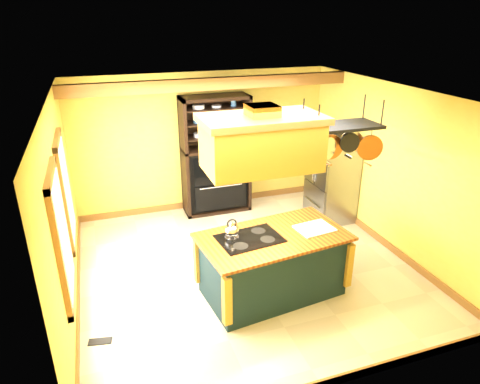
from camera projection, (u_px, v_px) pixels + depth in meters
floor at (245, 267)px, 6.74m from camera, size 5.00×5.00×0.00m
ceiling at (246, 94)px, 5.69m from camera, size 5.00×5.00×0.00m
wall_back at (203, 142)px, 8.39m from camera, size 5.00×0.02×2.70m
wall_front at (335, 283)px, 4.04m from camera, size 5.00×0.02×2.70m
wall_left at (62, 212)px, 5.47m from camera, size 0.02×5.00×2.70m
wall_right at (390, 169)px, 6.96m from camera, size 0.02×5.00×2.70m
ceiling_beam at (213, 84)px, 7.21m from camera, size 5.00×0.15×0.20m
window_near at (62, 237)px, 4.76m from camera, size 0.06×1.06×1.56m
window_far at (66, 191)px, 5.98m from camera, size 0.06×1.06×1.56m
kitchen_island at (272, 264)px, 5.96m from camera, size 2.11×1.34×1.11m
range_hood at (262, 141)px, 5.20m from camera, size 1.49×0.84×0.80m
pot_rack at (341, 135)px, 5.54m from camera, size 1.10×0.50×0.81m
refrigerator at (331, 179)px, 8.06m from camera, size 0.71×0.84×1.64m
hutch at (215, 167)px, 8.41m from camera, size 1.30×0.59×2.29m
floor_register at (100, 341)px, 5.21m from camera, size 0.30×0.17×0.01m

